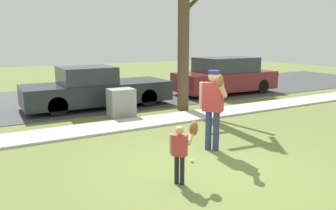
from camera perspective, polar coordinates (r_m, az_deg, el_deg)
name	(u,v)px	position (r m, az deg, el deg)	size (l,w,h in m)	color
ground_plane	(135,125)	(9.58, -5.78, -3.53)	(48.00, 48.00, 0.00)	olive
sidewalk_strip	(133,124)	(9.67, -6.02, -3.23)	(36.00, 1.20, 0.06)	beige
road_surface	(86,98)	(14.30, -14.06, 1.17)	(36.00, 6.80, 0.02)	#424244
person_adult	(213,102)	(7.23, 7.83, 0.58)	(0.58, 0.88, 1.79)	navy
person_child	(183,145)	(5.64, 2.65, -6.87)	(0.57, 0.31, 1.07)	black
baseball	(192,161)	(6.77, 4.15, -9.59)	(0.07, 0.07, 0.07)	white
utility_cabinet	(121,103)	(10.64, -8.10, 0.39)	(0.81, 0.60, 0.90)	gray
street_tree_near	(184,21)	(11.41, 2.74, 14.25)	(1.85, 1.89, 5.73)	brown
parked_pickup_dark	(96,89)	(12.24, -12.43, 2.72)	(5.20, 1.95, 1.48)	#23282D
parked_suv_maroon	(225,76)	(15.20, 9.91, 4.90)	(4.70, 1.90, 1.63)	maroon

